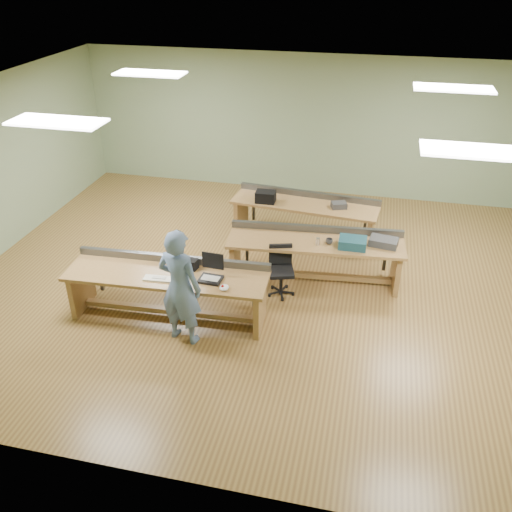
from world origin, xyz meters
name	(u,v)px	position (x,y,z in m)	size (l,w,h in m)	color
floor	(273,282)	(0.00, 0.00, 0.00)	(10.00, 10.00, 0.00)	olive
ceiling	(276,101)	(0.00, 0.00, 3.00)	(10.00, 10.00, 0.00)	silver
wall_back	(310,126)	(0.00, 4.00, 1.50)	(10.00, 0.04, 3.00)	gray
wall_front	(189,376)	(0.00, -4.00, 1.50)	(10.00, 0.04, 3.00)	gray
fluor_panels	(276,103)	(0.00, 0.00, 2.97)	(6.20, 3.50, 0.03)	white
workbench_front	(168,284)	(-1.33, -1.24, 0.56)	(3.00, 0.93, 0.86)	#A47B45
workbench_mid	(315,251)	(0.65, 0.24, 0.56)	(2.89, 1.01, 0.86)	#A47B45
workbench_back	(305,212)	(0.27, 1.66, 0.55)	(2.77, 0.99, 0.86)	#A47B45
person	(180,287)	(-0.95, -1.72, 0.87)	(0.63, 0.42, 1.73)	#637BA1
laptop_base	(211,279)	(-0.65, -1.30, 0.77)	(0.32, 0.26, 0.03)	black
laptop_screen	(213,261)	(-0.65, -1.17, 1.00)	(0.32, 0.02, 0.25)	black
keyboard	(159,279)	(-1.37, -1.44, 0.76)	(0.45, 0.15, 0.03)	white
trackball_mouse	(224,287)	(-0.40, -1.48, 0.78)	(0.13, 0.15, 0.06)	white
camera_bag	(190,264)	(-1.04, -1.04, 0.83)	(0.23, 0.14, 0.15)	black
task_chair	(281,277)	(0.18, -0.27, 0.30)	(0.54, 0.54, 0.81)	black
parts_bin_teal	(353,243)	(1.24, 0.14, 0.83)	(0.43, 0.32, 0.15)	#163D49
parts_bin_grey	(384,242)	(1.72, 0.31, 0.81)	(0.44, 0.28, 0.12)	#323234
mug	(329,241)	(0.87, 0.17, 0.79)	(0.11, 0.11, 0.09)	#323234
drinks_can	(318,242)	(0.70, 0.09, 0.81)	(0.06, 0.06, 0.12)	silver
storage_box_back	(266,197)	(-0.45, 1.53, 0.85)	(0.36, 0.26, 0.21)	black
tray_back	(339,205)	(0.90, 1.56, 0.80)	(0.26, 0.19, 0.11)	#323234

